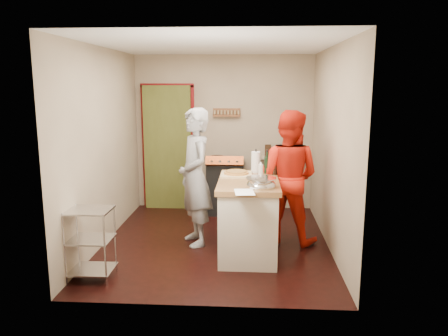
{
  "coord_description": "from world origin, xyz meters",
  "views": [
    {
      "loc": [
        0.46,
        -5.63,
        2.12
      ],
      "look_at": [
        0.11,
        0.0,
        1.03
      ],
      "focal_mm": 35.0,
      "sensor_mm": 36.0,
      "label": 1
    }
  ],
  "objects_px": {
    "island": "(248,215)",
    "stove": "(225,186)",
    "person_red": "(288,177)",
    "person_stripe": "(195,177)",
    "wire_shelving": "(90,240)"
  },
  "relations": [
    {
      "from": "person_red",
      "to": "person_stripe",
      "type": "bearing_deg",
      "value": 31.87
    },
    {
      "from": "wire_shelving",
      "to": "person_red",
      "type": "bearing_deg",
      "value": 30.97
    },
    {
      "from": "island",
      "to": "person_stripe",
      "type": "xyz_separation_m",
      "value": [
        -0.71,
        0.29,
        0.41
      ]
    },
    {
      "from": "stove",
      "to": "person_stripe",
      "type": "height_order",
      "value": "person_stripe"
    },
    {
      "from": "wire_shelving",
      "to": "person_stripe",
      "type": "height_order",
      "value": "person_stripe"
    },
    {
      "from": "island",
      "to": "wire_shelving",
      "type": "bearing_deg",
      "value": -153.5
    },
    {
      "from": "island",
      "to": "person_red",
      "type": "height_order",
      "value": "person_red"
    },
    {
      "from": "stove",
      "to": "person_red",
      "type": "bearing_deg",
      "value": -54.39
    },
    {
      "from": "wire_shelving",
      "to": "person_stripe",
      "type": "distance_m",
      "value": 1.6
    },
    {
      "from": "stove",
      "to": "wire_shelving",
      "type": "relative_size",
      "value": 1.26
    },
    {
      "from": "stove",
      "to": "wire_shelving",
      "type": "xyz_separation_m",
      "value": [
        -1.33,
        -2.62,
        -0.01
      ]
    },
    {
      "from": "wire_shelving",
      "to": "island",
      "type": "relative_size",
      "value": 0.56
    },
    {
      "from": "island",
      "to": "stove",
      "type": "bearing_deg",
      "value": 102.55
    },
    {
      "from": "wire_shelving",
      "to": "person_red",
      "type": "relative_size",
      "value": 0.45
    },
    {
      "from": "person_red",
      "to": "island",
      "type": "bearing_deg",
      "value": 65.95
    }
  ]
}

